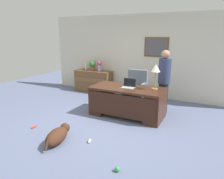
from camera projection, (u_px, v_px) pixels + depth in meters
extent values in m
plane|color=slate|center=(107.00, 122.00, 5.08)|extent=(12.00, 12.00, 0.00)
cube|color=beige|center=(144.00, 56.00, 6.97)|extent=(7.00, 0.12, 2.70)
cube|color=brown|center=(156.00, 47.00, 6.63)|extent=(0.78, 0.03, 0.61)
cube|color=#565254|center=(156.00, 47.00, 6.62)|extent=(0.70, 0.01, 0.53)
cube|color=#422316|center=(128.00, 88.00, 5.33)|extent=(1.85, 0.90, 0.05)
cube|color=#422316|center=(102.00, 99.00, 5.75)|extent=(0.36, 0.84, 0.71)
cube|color=#422316|center=(155.00, 107.00, 5.10)|extent=(0.36, 0.84, 0.71)
cube|color=#381E13|center=(121.00, 106.00, 5.05)|extent=(1.75, 0.04, 0.57)
cube|color=brown|center=(94.00, 81.00, 7.69)|extent=(1.37, 0.48, 0.78)
cube|color=brown|center=(90.00, 80.00, 7.45)|extent=(1.27, 0.02, 0.14)
cube|color=slate|center=(135.00, 93.00, 6.24)|extent=(0.60, 0.58, 0.18)
cylinder|color=black|center=(134.00, 100.00, 6.30)|extent=(0.10, 0.10, 0.28)
cylinder|color=black|center=(134.00, 104.00, 6.33)|extent=(0.52, 0.52, 0.05)
cube|color=slate|center=(138.00, 79.00, 6.35)|extent=(0.60, 0.12, 0.57)
cube|color=slate|center=(127.00, 85.00, 6.31)|extent=(0.08, 0.50, 0.22)
cube|color=slate|center=(143.00, 87.00, 6.08)|extent=(0.08, 0.50, 0.22)
cylinder|color=#262323|center=(163.00, 98.00, 5.68)|extent=(0.26, 0.26, 0.80)
cylinder|color=navy|center=(165.00, 71.00, 5.49)|extent=(0.32, 0.32, 0.65)
sphere|color=tan|center=(166.00, 54.00, 5.38)|extent=(0.22, 0.22, 0.22)
ellipsoid|color=#472819|center=(57.00, 136.00, 4.06)|extent=(0.40, 0.68, 0.30)
sphere|color=#472819|center=(65.00, 128.00, 4.34)|extent=(0.20, 0.20, 0.20)
cylinder|color=#472819|center=(47.00, 143.00, 3.76)|extent=(0.07, 0.15, 0.21)
cube|color=#B2B5BA|center=(128.00, 88.00, 5.28)|extent=(0.32, 0.22, 0.01)
cube|color=black|center=(130.00, 82.00, 5.34)|extent=(0.32, 0.01, 0.21)
cylinder|color=#9E8447|center=(155.00, 89.00, 5.13)|extent=(0.16, 0.16, 0.02)
cylinder|color=#9E8447|center=(155.00, 80.00, 5.08)|extent=(0.02, 0.02, 0.41)
cone|color=silver|center=(156.00, 68.00, 5.00)|extent=(0.22, 0.22, 0.18)
cylinder|color=#C89AD6|center=(99.00, 68.00, 7.45)|extent=(0.12, 0.12, 0.22)
sphere|color=#B64475|center=(99.00, 63.00, 7.40)|extent=(0.17, 0.17, 0.17)
cylinder|color=silver|center=(86.00, 67.00, 7.69)|extent=(0.10, 0.10, 0.24)
cylinder|color=brown|center=(92.00, 69.00, 7.59)|extent=(0.18, 0.18, 0.14)
sphere|color=#327733|center=(92.00, 64.00, 7.54)|extent=(0.24, 0.24, 0.24)
sphere|color=green|center=(117.00, 169.00, 3.25)|extent=(0.08, 0.08, 0.08)
ellipsoid|color=#E53F33|center=(34.00, 127.00, 4.78)|extent=(0.05, 0.17, 0.05)
ellipsoid|color=beige|center=(90.00, 141.00, 4.15)|extent=(0.09, 0.16, 0.05)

